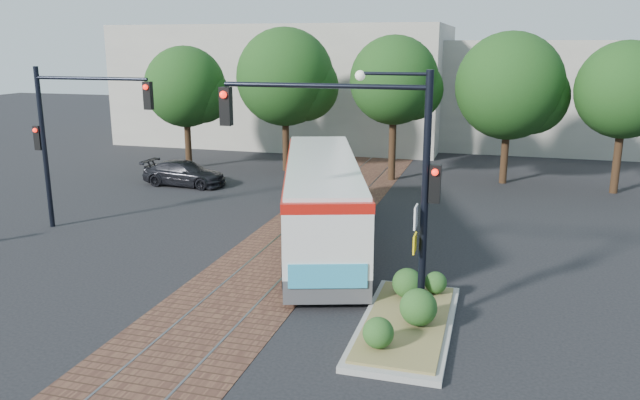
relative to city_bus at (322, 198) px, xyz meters
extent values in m
plane|color=black|center=(-0.99, -4.78, -1.67)|extent=(120.00, 120.00, 0.00)
cube|color=brown|center=(-0.99, -0.78, -1.66)|extent=(3.60, 40.00, 0.01)
cube|color=slate|center=(-1.74, -0.78, -1.66)|extent=(0.06, 40.00, 0.01)
cube|color=slate|center=(-0.24, -0.78, -1.66)|extent=(0.06, 40.00, 0.01)
cylinder|color=#382314|center=(-10.99, 11.22, -0.24)|extent=(0.36, 0.36, 2.86)
sphere|color=#183611|center=(-10.99, 11.22, 2.84)|extent=(4.40, 4.40, 4.40)
cylinder|color=#382314|center=(-5.49, 12.02, -0.11)|extent=(0.36, 0.36, 3.12)
sphere|color=#183611|center=(-5.49, 12.02, 3.40)|extent=(5.20, 5.20, 5.20)
cylinder|color=#382314|center=(0.51, 11.22, 0.02)|extent=(0.36, 0.36, 3.39)
sphere|color=#183611|center=(0.51, 11.22, 3.37)|extent=(4.40, 4.40, 4.40)
cylinder|color=#382314|center=(6.01, 12.02, -0.24)|extent=(0.36, 0.36, 2.86)
sphere|color=#183611|center=(6.01, 12.02, 3.14)|extent=(5.20, 5.20, 5.20)
cylinder|color=#382314|center=(11.01, 11.22, -0.11)|extent=(0.36, 0.36, 3.12)
sphere|color=#183611|center=(11.01, 11.22, 3.10)|extent=(4.40, 4.40, 4.40)
cube|color=#ADA899|center=(-8.99, 23.22, 2.33)|extent=(22.00, 12.00, 8.00)
cube|color=#ADA899|center=(11.01, 25.22, 1.83)|extent=(18.00, 10.00, 7.00)
cube|color=#434346|center=(0.01, -0.04, -1.16)|extent=(5.58, 11.35, 0.65)
cube|color=silver|center=(0.01, -0.04, 0.05)|extent=(5.60, 11.36, 1.77)
cube|color=black|center=(-0.07, 0.23, 0.33)|extent=(5.31, 10.31, 0.84)
cube|color=#B0150D|center=(0.01, -0.04, 1.08)|extent=(5.63, 11.37, 0.28)
cube|color=silver|center=(0.01, -0.04, 1.26)|extent=(5.41, 10.98, 0.13)
cube|color=black|center=(1.65, -5.23, 0.42)|extent=(1.45, 0.55, 0.84)
cube|color=#2F98BD|center=(1.69, -5.38, -0.69)|extent=(1.97, 0.67, 0.65)
cube|color=orange|center=(1.44, -0.56, -0.51)|extent=(1.31, 4.01, 1.02)
cylinder|color=black|center=(0.19, -4.18, -1.20)|extent=(0.59, 0.99, 0.93)
cylinder|color=black|center=(2.23, -3.54, -1.20)|extent=(0.59, 0.99, 0.93)
cylinder|color=black|center=(-2.07, 3.01, -1.20)|extent=(0.59, 0.99, 0.93)
cylinder|color=black|center=(-0.03, 3.65, -1.20)|extent=(0.59, 0.99, 0.93)
cube|color=gray|center=(3.81, -5.78, -1.60)|extent=(2.20, 5.20, 0.15)
cube|color=olive|center=(3.81, -5.78, -1.48)|extent=(1.90, 4.80, 0.08)
sphere|color=#1E4719|center=(3.41, -7.38, -1.09)|extent=(0.70, 0.70, 0.70)
sphere|color=#1E4719|center=(4.11, -5.98, -0.99)|extent=(0.90, 0.90, 0.90)
sphere|color=#1E4719|center=(3.61, -4.38, -1.04)|extent=(0.80, 0.80, 0.80)
sphere|color=#1E4719|center=(4.31, -3.88, -1.14)|extent=(0.60, 0.60, 0.60)
cylinder|color=black|center=(4.11, -5.58, 1.54)|extent=(0.18, 0.18, 6.00)
cylinder|color=black|center=(1.61, -5.58, 4.14)|extent=(5.00, 0.12, 0.12)
cube|color=black|center=(-0.89, -5.58, 3.59)|extent=(0.28, 0.22, 0.95)
sphere|color=#FF190C|center=(-0.89, -5.72, 3.89)|extent=(0.18, 0.18, 0.18)
cube|color=black|center=(4.33, -5.58, 1.94)|extent=(0.26, 0.20, 0.90)
sphere|color=#FF190C|center=(4.33, -5.71, 2.24)|extent=(0.16, 0.16, 0.16)
cube|color=white|center=(3.93, -5.70, 1.14)|extent=(0.04, 0.45, 0.55)
cube|color=yellow|center=(3.93, -5.70, 0.49)|extent=(0.04, 0.45, 0.45)
cylinder|color=black|center=(3.31, -5.58, 4.44)|extent=(1.60, 0.08, 0.08)
sphere|color=silver|center=(2.51, -5.58, 4.39)|extent=(0.24, 0.24, 0.24)
cylinder|color=black|center=(-10.49, -0.78, 1.33)|extent=(0.18, 0.18, 6.00)
cylinder|color=black|center=(-8.24, -0.78, 3.93)|extent=(4.50, 0.12, 0.12)
cube|color=black|center=(-5.99, -0.78, 3.38)|extent=(0.28, 0.22, 0.95)
sphere|color=#FF190C|center=(-5.99, -0.92, 3.68)|extent=(0.18, 0.18, 0.18)
cube|color=black|center=(-10.71, -0.78, 1.73)|extent=(0.26, 0.20, 0.90)
sphere|color=#FF190C|center=(-10.71, -0.91, 2.03)|extent=(0.16, 0.16, 0.16)
imported|color=black|center=(-9.06, 7.09, -1.06)|extent=(4.25, 1.89, 1.21)
camera|label=1|loc=(5.69, -19.90, 5.10)|focal=35.00mm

